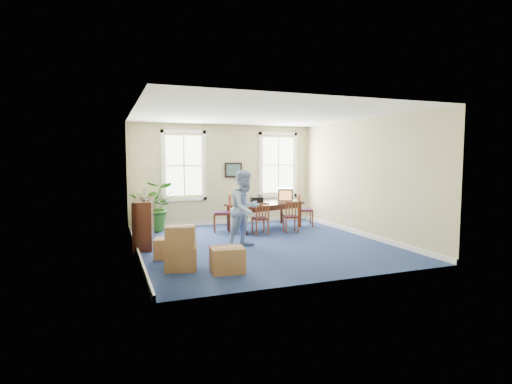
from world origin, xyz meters
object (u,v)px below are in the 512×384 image
object	(u,v)px
crt_tv	(285,195)
man	(245,209)
conference_table	(265,216)
cardboard_boxes	(191,245)
potted_plant	(154,206)
chair_near_left	(260,218)
credenza	(144,222)

from	to	relation	value
crt_tv	man	distance (m)	2.98
conference_table	cardboard_boxes	bearing A→B (deg)	-148.59
potted_plant	cardboard_boxes	xyz separation A→B (m)	(0.23, -4.17, -0.28)
chair_near_left	credenza	size ratio (longest dim) A/B	0.61
crt_tv	chair_near_left	bearing A→B (deg)	-122.44
man	cardboard_boxes	size ratio (longest dim) A/B	1.17
man	conference_table	bearing A→B (deg)	30.66
crt_tv	cardboard_boxes	distance (m)	5.06
potted_plant	man	bearing A→B (deg)	-57.56
credenza	man	bearing A→B (deg)	-15.13
chair_near_left	conference_table	bearing A→B (deg)	-119.92
credenza	crt_tv	bearing A→B (deg)	23.55
conference_table	credenza	distance (m)	3.81
chair_near_left	man	world-z (taller)	man
man	potted_plant	size ratio (longest dim) A/B	1.26
credenza	potted_plant	world-z (taller)	potted_plant
credenza	potted_plant	bearing A→B (deg)	84.54
man	credenza	xyz separation A→B (m)	(-2.27, 1.00, -0.34)
chair_near_left	potted_plant	world-z (taller)	potted_plant
chair_near_left	potted_plant	distance (m)	3.12
crt_tv	man	size ratio (longest dim) A/B	0.27
potted_plant	cardboard_boxes	distance (m)	4.19
conference_table	chair_near_left	world-z (taller)	chair_near_left
potted_plant	conference_table	bearing A→B (deg)	-13.19
crt_tv	conference_table	bearing A→B (deg)	-154.07
conference_table	chair_near_left	xyz separation A→B (m)	(-0.47, -0.79, 0.06)
potted_plant	crt_tv	bearing A→B (deg)	-10.17
potted_plant	credenza	bearing A→B (deg)	-104.10
man	crt_tv	bearing A→B (deg)	20.17
man	potted_plant	world-z (taller)	man
credenza	chair_near_left	bearing A→B (deg)	14.27
conference_table	crt_tv	xyz separation A→B (m)	(0.68, 0.05, 0.61)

